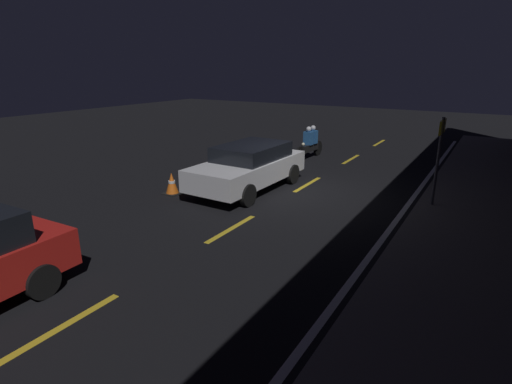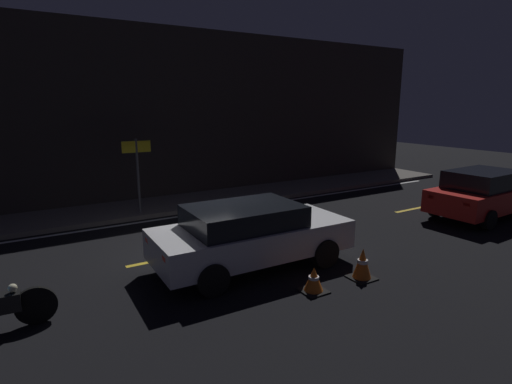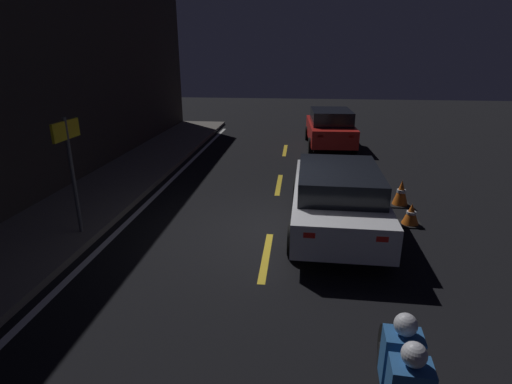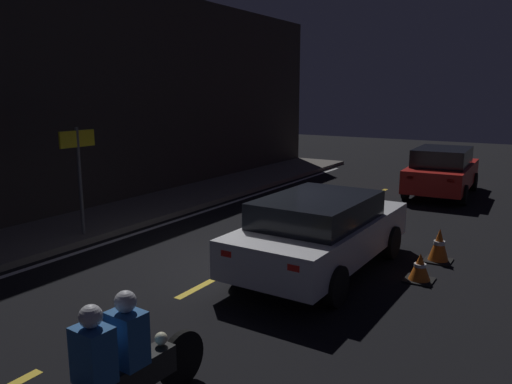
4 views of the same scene
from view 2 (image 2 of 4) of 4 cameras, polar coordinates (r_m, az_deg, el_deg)
The scene contains 12 objects.
ground_plane at distance 10.21m, azimuth -7.02°, elevation -8.32°, with size 56.00×56.00×0.00m, color black.
raised_curb at distance 14.49m, azimuth -14.79°, elevation -2.08°, with size 28.00×2.38×0.14m.
building_front at distance 15.35m, azimuth -16.90°, elevation 10.41°, with size 28.00×0.30×6.40m.
lane_dash_c at distance 9.88m, azimuth -12.39°, elevation -9.24°, with size 2.00×0.14×0.01m.
lane_dash_d at distance 11.97m, azimuth 8.50°, elevation -5.20°, with size 2.00×0.14×0.01m.
lane_dash_e at distance 15.15m, azimuth 21.78°, elevation -2.21°, with size 2.00×0.14×0.01m.
lane_solid_kerb at distance 13.18m, azimuth -12.99°, elevation -3.74°, with size 25.20×0.14×0.01m.
sedan_white at distance 8.95m, azimuth -0.81°, elevation -5.95°, with size 4.47×2.03×1.44m.
taxi_red at distance 14.81m, azimuth 29.80°, elevation -0.11°, with size 4.23×2.00×1.55m.
traffic_cone_near at distance 8.06m, azimuth 8.25°, elevation -12.32°, with size 0.49×0.49×0.51m.
traffic_cone_mid at distance 8.78m, azimuth 14.96°, elevation -9.89°, with size 0.51×0.51×0.67m.
shop_sign at distance 13.24m, azimuth -16.62°, elevation 4.23°, with size 0.90×0.08×2.40m.
Camera 2 is at (-3.83, -8.75, 3.61)m, focal length 28.00 mm.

